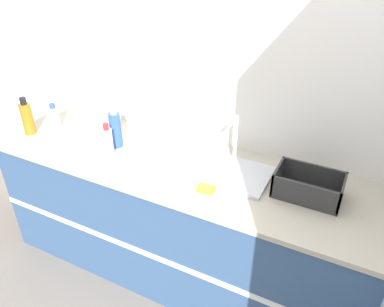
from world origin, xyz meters
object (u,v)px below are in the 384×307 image
at_px(bottle_white_spray, 108,142).
at_px(bottle_amber, 27,118).
at_px(paper_towel_roll, 160,135).
at_px(dish_rack, 308,188).
at_px(bottle_blue, 115,129).
at_px(sink, 226,169).
at_px(bottle_clear, 54,117).

distance_m(bottle_white_spray, bottle_amber, 0.66).
xyz_separation_m(paper_towel_roll, dish_rack, (0.90, -0.02, -0.08)).
bearing_deg(paper_towel_roll, dish_rack, -1.36).
height_order(dish_rack, bottle_blue, bottle_blue).
distance_m(bottle_blue, bottle_amber, 0.64).
relative_size(bottle_white_spray, bottle_amber, 0.86).
relative_size(sink, bottle_white_spray, 2.27).
bearing_deg(paper_towel_roll, bottle_white_spray, -146.56).
distance_m(paper_towel_roll, bottle_amber, 0.94).
height_order(dish_rack, bottle_clear, bottle_clear).
distance_m(sink, bottle_white_spray, 0.72).
relative_size(dish_rack, bottle_clear, 1.98).
bearing_deg(bottle_clear, bottle_white_spray, -14.38).
relative_size(sink, bottle_clear, 2.93).
distance_m(dish_rack, bottle_blue, 1.20).
xyz_separation_m(sink, bottle_white_spray, (-0.70, -0.16, 0.08)).
relative_size(paper_towel_roll, bottle_blue, 0.92).
xyz_separation_m(bottle_blue, bottle_white_spray, (0.03, -0.12, -0.02)).
bearing_deg(bottle_amber, bottle_blue, 11.34).
distance_m(paper_towel_roll, bottle_white_spray, 0.31).
bearing_deg(bottle_clear, dish_rack, 0.09).
height_order(dish_rack, bottle_amber, bottle_amber).
distance_m(paper_towel_roll, bottle_blue, 0.30).
bearing_deg(bottle_amber, sink, 6.66).
bearing_deg(dish_rack, bottle_white_spray, -172.63).
bearing_deg(sink, bottle_blue, -177.40).
bearing_deg(bottle_white_spray, dish_rack, 7.37).
distance_m(dish_rack, bottle_clear, 1.74).
relative_size(dish_rack, bottle_amber, 1.32).
bearing_deg(dish_rack, bottle_amber, -175.20).
bearing_deg(bottle_amber, bottle_white_spray, 0.24).
bearing_deg(bottle_white_spray, bottle_clear, 165.62).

